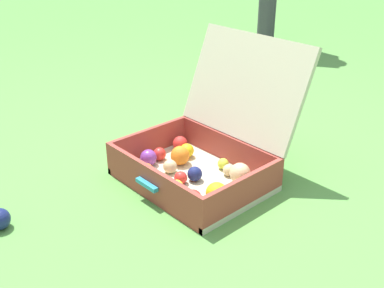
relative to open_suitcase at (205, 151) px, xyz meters
The scene contains 2 objects.
ground_plane 0.18m from the open_suitcase, 80.59° to the right, with size 16.00×16.00×0.00m, color #569342.
open_suitcase is the anchor object (origin of this frame).
Camera 1 is at (1.14, -0.99, 0.94)m, focal length 43.17 mm.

